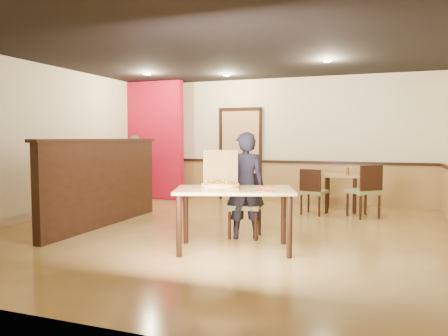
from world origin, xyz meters
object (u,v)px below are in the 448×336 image
Objects in this scene: side_table at (341,183)px; diner at (245,186)px; passerby at (134,168)px; pizza_box at (220,184)px; diner_chair at (246,202)px; side_chair_right at (366,189)px; condiment at (348,171)px; main_table at (234,197)px; side_chair_left at (313,190)px.

diner is at bearing -110.29° from side_table.
passerby is at bearing -176.05° from side_table.
side_table is 4.58m from passerby.
pizza_box is (3.37, -3.35, 0.11)m from passerby.
passerby is (-3.45, 2.47, 0.25)m from diner_chair.
side_chair_right is 0.69m from condiment.
side_table is (1.02, 3.61, -0.14)m from main_table.
side_chair_right is at bearing 41.38° from pizza_box.
side_chair_right is (1.61, 2.18, 0.02)m from diner_chair.
side_chair_left is at bearing 56.87° from pizza_box.
condiment reaches higher than main_table.
diner_chair reaches higher than side_chair_left.
side_chair_left is (0.65, 2.17, -0.03)m from diner_chair.
passerby is at bearing 118.85° from main_table.
side_chair_right reaches higher than side_chair_left.
condiment reaches higher than side_table.
diner_chair is 4.25m from passerby.
side_chair_left is 4.12m from passerby.
diner_chair is 1.27× the size of side_table.
side_chair_right reaches higher than main_table.
diner is (-1.58, -2.32, 0.24)m from side_chair_right.
side_table is 4.98× the size of condiment.
pizza_box is (-0.11, -0.74, 0.10)m from diner.
side_chair_left reaches higher than main_table.
diner_chair is 0.96m from pizza_box.
side_chair_left is 0.77m from side_table.
side_chair_right reaches higher than condiment.
pizza_box reaches higher than side_table.
passerby is 2.27× the size of pizza_box.
diner_chair is at bearing 65.52° from pizza_box.
condiment is (0.60, 0.52, 0.33)m from side_chair_left.
side_chair_right is (1.51, 3.00, -0.16)m from main_table.
side_chair_right is 1.33× the size of side_table.
side_chair_left is 0.57× the size of passerby.
side_chair_right is 0.64× the size of passerby.
diner_chair is 0.95× the size of side_chair_right.
passerby is at bearing -57.67° from diner.
diner reaches higher than main_table.
main_table is at bearing -90.18° from diner_chair.
pizza_box is at bearing -107.96° from side_table.
diner_chair is 2.98m from condiment.
diner is (-0.07, 0.68, 0.07)m from main_table.
main_table is 2.32× the size of side_table.
diner is (0.03, -0.14, 0.26)m from diner_chair.
passerby is (-4.56, -0.31, 0.20)m from side_table.
pizza_box is at bearing 179.85° from main_table.
side_table is at bearing -89.46° from side_chair_right.
passerby reaches higher than condiment.
diner is (-1.08, -2.93, 0.21)m from side_table.
passerby is at bearing 137.27° from diner_chair.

